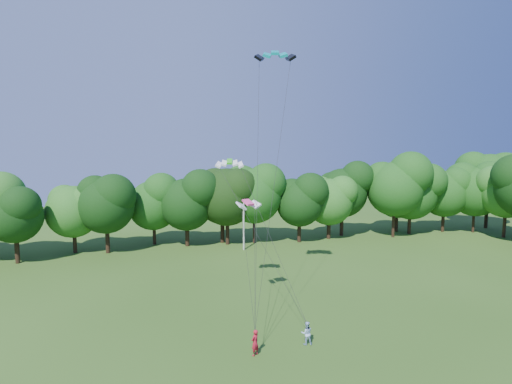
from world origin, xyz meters
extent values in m
cylinder|color=beige|center=(4.48, 32.43, 4.25)|extent=(0.21, 0.21, 8.50)
cube|color=beige|center=(4.48, 32.43, 8.29)|extent=(1.68, 0.40, 0.08)
imported|color=#AF1629|center=(-0.95, 6.59, 0.86)|extent=(0.75, 0.70, 1.72)
imported|color=#ABC9ED|center=(2.82, 7.04, 0.81)|extent=(0.88, 0.73, 1.61)
cube|color=#05959C|center=(2.78, 14.30, 20.86)|extent=(3.40, 2.21, 0.65)
cube|color=green|center=(-0.55, 16.36, 12.16)|extent=(2.48, 1.54, 0.48)
cube|color=#EF4288|center=(0.43, 13.84, 8.96)|extent=(2.15, 1.52, 0.45)
cylinder|color=black|center=(3.02, 35.95, 2.16)|extent=(0.42, 0.42, 4.32)
ellipsoid|color=black|center=(3.02, 35.95, 7.86)|extent=(8.64, 8.64, 9.43)
cylinder|color=black|center=(30.44, 37.16, 1.89)|extent=(0.48, 0.48, 3.79)
ellipsoid|color=#28641E|center=(30.44, 37.16, 6.89)|extent=(7.58, 7.58, 8.26)
camera|label=1|loc=(-7.27, -17.00, 13.47)|focal=28.00mm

